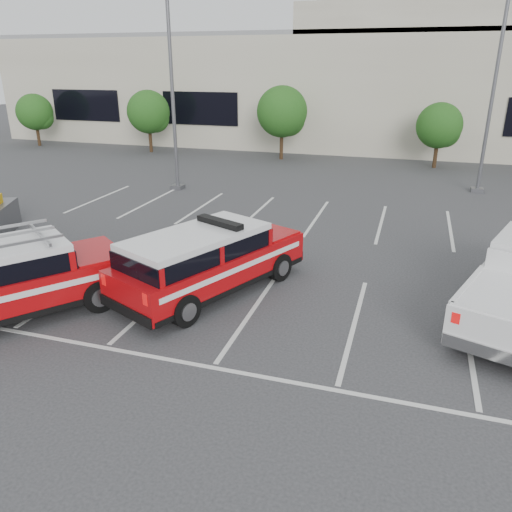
{
  "coord_description": "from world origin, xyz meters",
  "views": [
    {
      "loc": [
        3.66,
        -11.39,
        6.21
      ],
      "look_at": [
        -0.32,
        1.29,
        1.05
      ],
      "focal_mm": 35.0,
      "sensor_mm": 36.0,
      "label": 1
    }
  ],
  "objects_px": {
    "tree_far_left": "(36,113)",
    "tree_mid_right": "(441,127)",
    "ladder_suv": "(9,285)",
    "tree_mid_left": "(283,113)",
    "light_pole_mid": "(494,86)",
    "light_pole_left": "(172,85)",
    "fire_chief_suv": "(209,265)",
    "tree_left": "(150,113)",
    "convention_building": "(376,83)"
  },
  "relations": [
    {
      "from": "tree_far_left",
      "to": "tree_mid_right",
      "type": "distance_m",
      "value": 30.0
    },
    {
      "from": "ladder_suv",
      "to": "tree_mid_left",
      "type": "bearing_deg",
      "value": 124.53
    },
    {
      "from": "tree_mid_left",
      "to": "light_pole_mid",
      "type": "distance_m",
      "value": 13.53
    },
    {
      "from": "light_pole_mid",
      "to": "ladder_suv",
      "type": "relative_size",
      "value": 1.74
    },
    {
      "from": "light_pole_left",
      "to": "ladder_suv",
      "type": "height_order",
      "value": "light_pole_left"
    },
    {
      "from": "fire_chief_suv",
      "to": "tree_mid_left",
      "type": "bearing_deg",
      "value": 122.9
    },
    {
      "from": "tree_left",
      "to": "ladder_suv",
      "type": "bearing_deg",
      "value": -69.54
    },
    {
      "from": "tree_far_left",
      "to": "ladder_suv",
      "type": "xyz_separation_m",
      "value": [
        19.04,
        -24.24,
        -1.61
      ]
    },
    {
      "from": "convention_building",
      "to": "fire_chief_suv",
      "type": "height_order",
      "value": "convention_building"
    },
    {
      "from": "tree_left",
      "to": "tree_mid_left",
      "type": "height_order",
      "value": "tree_mid_left"
    },
    {
      "from": "tree_mid_left",
      "to": "convention_building",
      "type": "bearing_deg",
      "value": 62.6
    },
    {
      "from": "convention_building",
      "to": "tree_mid_left",
      "type": "bearing_deg",
      "value": -117.4
    },
    {
      "from": "convention_building",
      "to": "tree_mid_right",
      "type": "distance_m",
      "value": 11.2
    },
    {
      "from": "tree_mid_right",
      "to": "fire_chief_suv",
      "type": "xyz_separation_m",
      "value": [
        -6.65,
        -21.32,
        -1.65
      ]
    },
    {
      "from": "tree_far_left",
      "to": "ladder_suv",
      "type": "height_order",
      "value": "tree_far_left"
    },
    {
      "from": "tree_mid_left",
      "to": "light_pole_mid",
      "type": "relative_size",
      "value": 0.47
    },
    {
      "from": "tree_far_left",
      "to": "tree_mid_right",
      "type": "relative_size",
      "value": 1.0
    },
    {
      "from": "tree_far_left",
      "to": "light_pole_left",
      "type": "bearing_deg",
      "value": -30.71
    },
    {
      "from": "tree_mid_right",
      "to": "light_pole_left",
      "type": "relative_size",
      "value": 0.39
    },
    {
      "from": "tree_mid_left",
      "to": "light_pole_mid",
      "type": "bearing_deg",
      "value": -26.92
    },
    {
      "from": "tree_mid_right",
      "to": "light_pole_mid",
      "type": "xyz_separation_m",
      "value": [
        1.91,
        -6.05,
        2.68
      ]
    },
    {
      "from": "tree_mid_left",
      "to": "light_pole_left",
      "type": "height_order",
      "value": "light_pole_left"
    },
    {
      "from": "tree_left",
      "to": "tree_mid_left",
      "type": "relative_size",
      "value": 0.91
    },
    {
      "from": "tree_far_left",
      "to": "light_pole_left",
      "type": "relative_size",
      "value": 0.39
    },
    {
      "from": "convention_building",
      "to": "tree_mid_left",
      "type": "relative_size",
      "value": 12.38
    },
    {
      "from": "convention_building",
      "to": "tree_left",
      "type": "relative_size",
      "value": 13.58
    },
    {
      "from": "fire_chief_suv",
      "to": "light_pole_mid",
      "type": "bearing_deg",
      "value": 84.71
    },
    {
      "from": "tree_left",
      "to": "ladder_suv",
      "type": "relative_size",
      "value": 0.75
    },
    {
      "from": "tree_mid_right",
      "to": "light_pole_mid",
      "type": "distance_m",
      "value": 6.88
    },
    {
      "from": "tree_left",
      "to": "light_pole_mid",
      "type": "distance_m",
      "value": 22.86
    },
    {
      "from": "tree_mid_left",
      "to": "tree_mid_right",
      "type": "distance_m",
      "value": 10.01
    },
    {
      "from": "tree_left",
      "to": "tree_mid_left",
      "type": "xyz_separation_m",
      "value": [
        10.0,
        0.0,
        0.27
      ]
    },
    {
      "from": "ladder_suv",
      "to": "fire_chief_suv",
      "type": "bearing_deg",
      "value": 70.87
    },
    {
      "from": "tree_far_left",
      "to": "tree_left",
      "type": "bearing_deg",
      "value": 0.0
    },
    {
      "from": "tree_left",
      "to": "tree_mid_right",
      "type": "distance_m",
      "value": 20.0
    },
    {
      "from": "convention_building",
      "to": "light_pole_mid",
      "type": "height_order",
      "value": "convention_building"
    },
    {
      "from": "tree_far_left",
      "to": "ladder_suv",
      "type": "bearing_deg",
      "value": -51.85
    },
    {
      "from": "tree_mid_left",
      "to": "tree_far_left",
      "type": "bearing_deg",
      "value": -180.0
    },
    {
      "from": "tree_mid_right",
      "to": "fire_chief_suv",
      "type": "height_order",
      "value": "tree_mid_right"
    },
    {
      "from": "tree_far_left",
      "to": "fire_chief_suv",
      "type": "relative_size",
      "value": 0.64
    },
    {
      "from": "light_pole_mid",
      "to": "tree_mid_right",
      "type": "bearing_deg",
      "value": 107.52
    },
    {
      "from": "tree_mid_left",
      "to": "tree_mid_right",
      "type": "bearing_deg",
      "value": -0.0
    },
    {
      "from": "fire_chief_suv",
      "to": "ladder_suv",
      "type": "relative_size",
      "value": 1.07
    },
    {
      "from": "tree_left",
      "to": "light_pole_left",
      "type": "relative_size",
      "value": 0.43
    },
    {
      "from": "tree_left",
      "to": "light_pole_left",
      "type": "bearing_deg",
      "value": -55.48
    },
    {
      "from": "convention_building",
      "to": "light_pole_mid",
      "type": "relative_size",
      "value": 5.86
    },
    {
      "from": "tree_mid_left",
      "to": "light_pole_left",
      "type": "bearing_deg",
      "value": -107.1
    },
    {
      "from": "convention_building",
      "to": "ladder_suv",
      "type": "distance_m",
      "value": 34.8
    },
    {
      "from": "tree_left",
      "to": "tree_mid_right",
      "type": "relative_size",
      "value": 1.11
    },
    {
      "from": "convention_building",
      "to": "ladder_suv",
      "type": "xyz_separation_m",
      "value": [
        -6.05,
        -34.06,
        -3.83
      ]
    }
  ]
}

